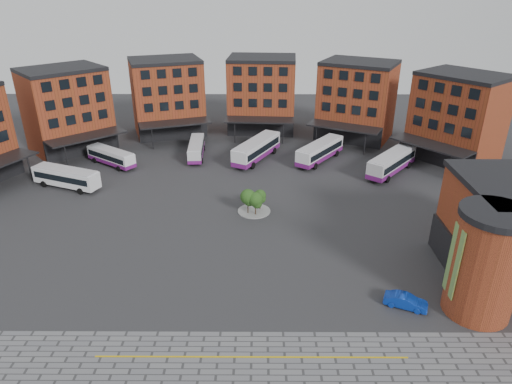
{
  "coord_description": "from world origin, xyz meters",
  "views": [
    {
      "loc": [
        2.53,
        -42.32,
        28.56
      ],
      "look_at": [
        2.27,
        9.66,
        4.0
      ],
      "focal_mm": 32.0,
      "sensor_mm": 36.0,
      "label": 1
    }
  ],
  "objects_px": {
    "bus_c": "(196,148)",
    "bus_f": "(392,162)",
    "blue_car": "(406,301)",
    "bus_b": "(111,157)",
    "bus_d": "(257,149)",
    "tree_island": "(254,200)",
    "bus_e": "(320,151)",
    "bus_a": "(66,176)"
  },
  "relations": [
    {
      "from": "bus_a",
      "to": "bus_b",
      "type": "relative_size",
      "value": 1.17
    },
    {
      "from": "bus_b",
      "to": "bus_e",
      "type": "height_order",
      "value": "bus_e"
    },
    {
      "from": "bus_b",
      "to": "bus_c",
      "type": "distance_m",
      "value": 14.28
    },
    {
      "from": "bus_b",
      "to": "bus_d",
      "type": "bearing_deg",
      "value": -47.96
    },
    {
      "from": "bus_f",
      "to": "blue_car",
      "type": "relative_size",
      "value": 2.71
    },
    {
      "from": "bus_b",
      "to": "bus_f",
      "type": "xyz_separation_m",
      "value": [
        45.8,
        -3.22,
        0.33
      ]
    },
    {
      "from": "bus_a",
      "to": "bus_d",
      "type": "relative_size",
      "value": 0.87
    },
    {
      "from": "bus_e",
      "to": "blue_car",
      "type": "xyz_separation_m",
      "value": [
        3.55,
        -38.26,
        -1.12
      ]
    },
    {
      "from": "bus_a",
      "to": "blue_car",
      "type": "relative_size",
      "value": 2.69
    },
    {
      "from": "bus_a",
      "to": "bus_f",
      "type": "bearing_deg",
      "value": -61.63
    },
    {
      "from": "tree_island",
      "to": "bus_b",
      "type": "bearing_deg",
      "value": 144.36
    },
    {
      "from": "bus_f",
      "to": "bus_a",
      "type": "bearing_deg",
      "value": -133.04
    },
    {
      "from": "bus_c",
      "to": "bus_f",
      "type": "xyz_separation_m",
      "value": [
        32.09,
        -7.2,
        0.31
      ]
    },
    {
      "from": "bus_d",
      "to": "blue_car",
      "type": "xyz_separation_m",
      "value": [
        14.32,
        -38.83,
        -1.25
      ]
    },
    {
      "from": "bus_b",
      "to": "bus_f",
      "type": "bearing_deg",
      "value": -58.17
    },
    {
      "from": "bus_e",
      "to": "bus_d",
      "type": "bearing_deg",
      "value": -146.57
    },
    {
      "from": "bus_a",
      "to": "bus_d",
      "type": "xyz_separation_m",
      "value": [
        28.25,
        11.69,
        0.12
      ]
    },
    {
      "from": "bus_b",
      "to": "bus_d",
      "type": "xyz_separation_m",
      "value": [
        24.24,
        2.63,
        0.41
      ]
    },
    {
      "from": "blue_car",
      "to": "bus_b",
      "type": "bearing_deg",
      "value": 69.18
    },
    {
      "from": "bus_f",
      "to": "bus_d",
      "type": "bearing_deg",
      "value": -154.91
    },
    {
      "from": "bus_b",
      "to": "blue_car",
      "type": "distance_m",
      "value": 52.9
    },
    {
      "from": "tree_island",
      "to": "blue_car",
      "type": "relative_size",
      "value": 1.09
    },
    {
      "from": "tree_island",
      "to": "bus_d",
      "type": "distance_m",
      "value": 19.78
    },
    {
      "from": "bus_f",
      "to": "bus_c",
      "type": "bearing_deg",
      "value": -152.39
    },
    {
      "from": "tree_island",
      "to": "bus_d",
      "type": "xyz_separation_m",
      "value": [
        0.32,
        19.78,
        -0.12
      ]
    },
    {
      "from": "tree_island",
      "to": "bus_f",
      "type": "height_order",
      "value": "tree_island"
    },
    {
      "from": "bus_f",
      "to": "blue_car",
      "type": "distance_m",
      "value": 33.79
    },
    {
      "from": "bus_f",
      "to": "bus_b",
      "type": "bearing_deg",
      "value": -143.76
    },
    {
      "from": "bus_d",
      "to": "bus_e",
      "type": "xyz_separation_m",
      "value": [
        10.77,
        -0.57,
        -0.13
      ]
    },
    {
      "from": "tree_island",
      "to": "bus_d",
      "type": "bearing_deg",
      "value": 89.08
    },
    {
      "from": "bus_b",
      "to": "blue_car",
      "type": "relative_size",
      "value": 2.31
    },
    {
      "from": "bus_a",
      "to": "blue_car",
      "type": "xyz_separation_m",
      "value": [
        42.57,
        -27.14,
        -1.13
      ]
    },
    {
      "from": "tree_island",
      "to": "bus_e",
      "type": "distance_m",
      "value": 22.18
    },
    {
      "from": "bus_a",
      "to": "bus_b",
      "type": "xyz_separation_m",
      "value": [
        4.01,
        9.06,
        -0.3
      ]
    },
    {
      "from": "bus_a",
      "to": "bus_f",
      "type": "xyz_separation_m",
      "value": [
        49.81,
        5.85,
        0.03
      ]
    },
    {
      "from": "bus_b",
      "to": "bus_e",
      "type": "bearing_deg",
      "value": -50.78
    },
    {
      "from": "bus_b",
      "to": "bus_c",
      "type": "height_order",
      "value": "bus_c"
    },
    {
      "from": "bus_c",
      "to": "bus_e",
      "type": "xyz_separation_m",
      "value": [
        21.3,
        -1.93,
        0.27
      ]
    },
    {
      "from": "bus_c",
      "to": "tree_island",
      "type": "bearing_deg",
      "value": -67.23
    },
    {
      "from": "bus_a",
      "to": "bus_c",
      "type": "distance_m",
      "value": 22.01
    },
    {
      "from": "tree_island",
      "to": "bus_c",
      "type": "height_order",
      "value": "tree_island"
    },
    {
      "from": "tree_island",
      "to": "bus_c",
      "type": "xyz_separation_m",
      "value": [
        -10.21,
        21.14,
        -0.51
      ]
    }
  ]
}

